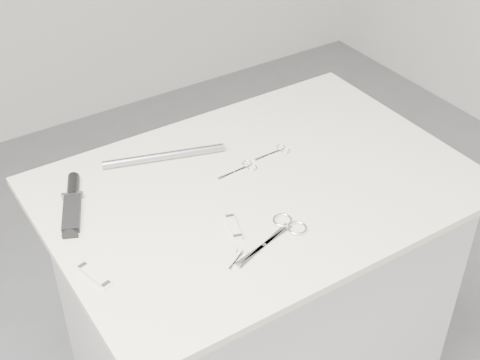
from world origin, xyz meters
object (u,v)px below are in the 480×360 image
large_shears (281,231)px  tiny_scissors (239,257)px  pocket_knife_b (234,227)px  sheathed_knife (72,201)px  metal_rail (164,156)px  pocket_knife_a (94,276)px  embroidery_scissors_a (276,152)px  embroidery_scissors_b (242,169)px  plinth (257,318)px

large_shears → tiny_scissors: size_ratio=3.21×
large_shears → pocket_knife_b: bearing=125.2°
tiny_scissors → sheathed_knife: bearing=92.5°
sheathed_knife → tiny_scissors: bearing=-124.5°
metal_rail → pocket_knife_a: bearing=-136.6°
large_shears → metal_rail: metal_rail is taller
large_shears → tiny_scissors: (-0.12, -0.02, -0.00)m
metal_rail → tiny_scissors: bearing=-95.0°
pocket_knife_a → large_shears: bearing=-117.1°
embroidery_scissors_a → sheathed_knife: size_ratio=0.51×
embroidery_scissors_a → tiny_scissors: bearing=-138.0°
pocket_knife_a → metal_rail: (0.31, 0.29, 0.00)m
tiny_scissors → pocket_knife_a: bearing=129.4°
large_shears → tiny_scissors: large_shears is taller
large_shears → metal_rail: bearing=86.5°
embroidery_scissors_b → metal_rail: 0.20m
embroidery_scissors_a → metal_rail: bearing=152.4°
plinth → tiny_scissors: bearing=-133.8°
plinth → sheathed_knife: size_ratio=4.57×
metal_rail → pocket_knife_b: bearing=-89.2°
plinth → metal_rail: (-0.14, 0.21, 0.48)m
embroidery_scissors_b → tiny_scissors: 0.31m
embroidery_scissors_b → pocket_knife_b: size_ratio=1.39×
plinth → pocket_knife_b: pocket_knife_b is taller
embroidery_scissors_a → sheathed_knife: sheathed_knife is taller
embroidery_scissors_b → pocket_knife_a: bearing=-165.0°
large_shears → embroidery_scissors_a: bearing=40.5°
embroidery_scissors_a → metal_rail: (-0.25, 0.13, 0.01)m
large_shears → pocket_knife_a: (-0.39, 0.09, 0.00)m
tiny_scissors → sheathed_knife: size_ratio=0.32×
tiny_scissors → pocket_knife_b: pocket_knife_b is taller
pocket_knife_a → pocket_knife_b: (0.31, -0.02, -0.00)m
large_shears → pocket_knife_a: 0.40m
plinth → large_shears: 0.51m
tiny_scissors → sheathed_knife: (-0.22, 0.36, 0.01)m
large_shears → embroidery_scissors_a: size_ratio=1.97×
metal_rail → embroidery_scissors_b: bearing=-44.7°
embroidery_scissors_b → pocket_knife_b: 0.22m
embroidery_scissors_b → large_shears: bearing=-106.9°
sheathed_knife → pocket_knife_b: bearing=-112.9°
metal_rail → embroidery_scissors_a: bearing=-26.3°
plinth → embroidery_scissors_b: bearing=91.7°
sheathed_knife → pocket_knife_b: sheathed_knife is taller
sheathed_knife → metal_rail: size_ratio=0.65×
pocket_knife_a → pocket_knife_b: bearing=-108.9°
pocket_knife_b → large_shears: bearing=-110.8°
embroidery_scissors_a → tiny_scissors: (-0.29, -0.27, -0.00)m
embroidery_scissors_b → metal_rail: (-0.14, 0.14, 0.01)m
embroidery_scissors_a → pocket_knife_b: (-0.25, -0.19, 0.00)m
pocket_knife_a → metal_rail: bearing=-61.0°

